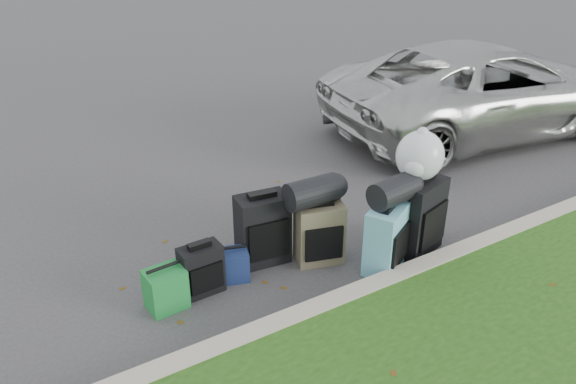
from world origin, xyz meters
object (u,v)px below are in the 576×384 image
suitcase_large_black_right (419,216)px  suitcase_small_black (201,270)px  suitcase_olive (319,233)px  tote_navy (233,265)px  suitcase_large_black_left (263,229)px  suitcase_teal (386,239)px  suv (485,89)px  tote_green (166,289)px

suitcase_large_black_right → suitcase_small_black: bearing=151.9°
suitcase_olive → tote_navy: (-0.84, 0.16, -0.16)m
suitcase_large_black_left → suitcase_teal: size_ratio=1.07×
suitcase_large_black_right → tote_navy: bearing=148.6°
suitcase_large_black_right → suitcase_large_black_left: bearing=140.4°
suitcase_olive → suitcase_large_black_right: suitcase_large_black_right is taller
suitcase_small_black → tote_navy: suitcase_small_black is taller
suitcase_large_black_right → suitcase_olive: bearing=143.9°
suitcase_large_black_left → tote_navy: size_ratio=2.35×
tote_navy → suitcase_small_black: bearing=-155.4°
suitcase_large_black_left → suitcase_teal: suitcase_large_black_left is taller
suv → suitcase_large_black_right: 3.74m
suitcase_small_black → tote_green: suitcase_small_black is taller
tote_navy → suitcase_large_black_left: bearing=35.9°
tote_green → tote_navy: tote_green is taller
suitcase_small_black → tote_green: (-0.35, -0.04, -0.05)m
suitcase_olive → suitcase_large_black_right: 1.00m
suitcase_large_black_left → tote_green: suitcase_large_black_left is taller
suitcase_teal → suitcase_olive: bearing=107.6°
suitcase_teal → tote_green: (-1.96, 0.52, -0.14)m
suitcase_small_black → suitcase_large_black_right: size_ratio=0.61×
suitcase_teal → tote_green: suitcase_teal is taller
tote_green → suitcase_large_black_right: bearing=-14.5°
suitcase_teal → tote_navy: bearing=127.1°
suv → tote_navy: suv is taller
suitcase_teal → tote_navy: suitcase_teal is taller
tote_green → tote_navy: size_ratio=1.24×
suitcase_small_black → suv: bearing=14.5°
suitcase_large_black_left → suitcase_olive: 0.54m
suv → suitcase_teal: suv is taller
suitcase_small_black → suitcase_olive: suitcase_olive is taller
suitcase_olive → suitcase_teal: suitcase_teal is taller
suv → suitcase_large_black_left: 4.75m
suitcase_olive → suitcase_small_black: bearing=-169.2°
suitcase_large_black_left → suitcase_teal: 1.15m
suitcase_large_black_left → suitcase_large_black_right: suitcase_large_black_right is taller
suitcase_large_black_left → suitcase_olive: suitcase_large_black_left is taller
suv → suitcase_large_black_left: suv is taller
suitcase_large_black_left → tote_navy: suitcase_large_black_left is taller
suitcase_teal → suitcase_large_black_right: size_ratio=0.85×
suitcase_large_black_right → tote_green: (-2.44, 0.43, -0.20)m
suitcase_large_black_left → suitcase_large_black_right: bearing=-17.2°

